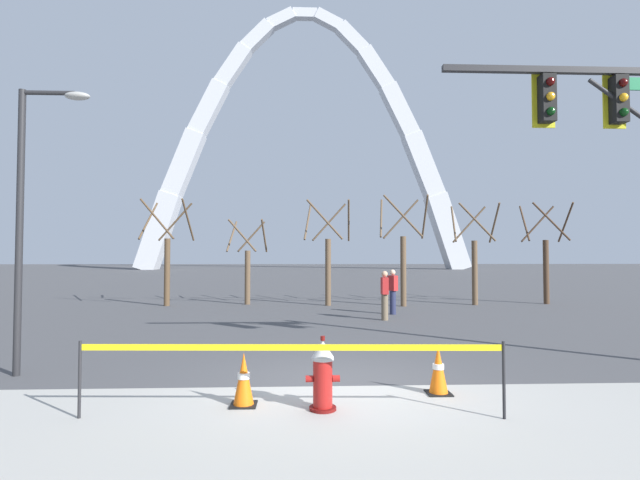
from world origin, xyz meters
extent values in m
plane|color=#474749|center=(0.00, 0.00, 0.00)|extent=(240.00, 240.00, 0.00)
cylinder|color=#5E0F0D|center=(-0.31, -1.26, 0.03)|extent=(0.36, 0.36, 0.05)
cylinder|color=maroon|center=(-0.31, -1.26, 0.36)|extent=(0.26, 0.26, 0.62)
cylinder|color=#B7B7BC|center=(-0.31, -1.26, 0.69)|extent=(0.30, 0.30, 0.04)
cone|color=#B7B7BC|center=(-0.31, -1.26, 0.82)|extent=(0.30, 0.30, 0.22)
cylinder|color=#5E0F0D|center=(-0.31, -1.26, 0.96)|extent=(0.06, 0.06, 0.06)
cylinder|color=maroon|center=(-0.49, -1.26, 0.42)|extent=(0.10, 0.09, 0.09)
cylinder|color=maroon|center=(-0.13, -1.26, 0.42)|extent=(0.10, 0.09, 0.09)
cylinder|color=maroon|center=(-0.31, -1.06, 0.33)|extent=(0.13, 0.14, 0.13)
cylinder|color=#5E0F0D|center=(-0.31, -0.98, 0.33)|extent=(0.15, 0.03, 0.15)
cylinder|color=#232326|center=(-3.41, -1.46, 0.49)|extent=(0.04, 0.04, 0.98)
cylinder|color=#232326|center=(1.96, -1.70, 0.49)|extent=(0.04, 0.04, 0.98)
cube|color=yellow|center=(-0.72, -1.58, 0.90)|extent=(5.38, 0.25, 0.08)
cube|color=black|center=(1.45, -0.59, 0.01)|extent=(0.36, 0.36, 0.03)
cone|color=orange|center=(1.45, -0.59, 0.38)|extent=(0.28, 0.28, 0.70)
cylinder|color=white|center=(1.45, -0.59, 0.42)|extent=(0.17, 0.17, 0.08)
cube|color=black|center=(-1.39, -1.03, 0.01)|extent=(0.36, 0.36, 0.03)
cone|color=orange|center=(-1.39, -1.03, 0.38)|extent=(0.28, 0.28, 0.70)
cylinder|color=white|center=(-1.39, -1.03, 0.42)|extent=(0.17, 0.17, 0.08)
cube|color=#232326|center=(4.45, 1.03, 5.60)|extent=(4.80, 0.12, 0.12)
cylinder|color=#232326|center=(5.41, 1.03, 5.05)|extent=(1.11, 0.08, 0.81)
cube|color=black|center=(5.45, 1.03, 5.05)|extent=(0.26, 0.24, 0.90)
cube|color=gold|center=(5.45, 1.17, 5.05)|extent=(0.44, 0.03, 1.04)
sphere|color=#360606|center=(5.45, 0.90, 5.33)|extent=(0.16, 0.16, 0.16)
sphere|color=orange|center=(5.45, 0.90, 5.05)|extent=(0.16, 0.16, 0.16)
sphere|color=black|center=(5.45, 0.90, 4.77)|extent=(0.16, 0.16, 0.16)
cube|color=black|center=(4.05, 1.03, 5.05)|extent=(0.26, 0.24, 0.90)
cube|color=gold|center=(4.05, 1.17, 5.05)|extent=(0.44, 0.03, 1.04)
sphere|color=#360606|center=(4.05, 0.90, 5.33)|extent=(0.16, 0.16, 0.16)
sphere|color=orange|center=(4.05, 0.90, 5.05)|extent=(0.16, 0.16, 0.16)
sphere|color=black|center=(4.05, 0.90, 4.77)|extent=(0.16, 0.16, 0.16)
cylinder|color=#232326|center=(-5.52, 0.80, 2.50)|extent=(0.12, 0.12, 5.00)
cylinder|color=#232326|center=(-5.07, 0.80, 4.95)|extent=(0.90, 0.08, 0.08)
ellipsoid|color=#999993|center=(-4.57, 0.80, 4.90)|extent=(0.44, 0.24, 0.14)
cube|color=silver|center=(-23.12, 68.06, 5.93)|extent=(6.94, 3.21, 12.95)
cube|color=silver|center=(-19.27, 68.06, 16.80)|extent=(6.62, 2.93, 11.04)
cube|color=silver|center=(-15.42, 68.06, 25.70)|extent=(6.27, 2.64, 9.16)
cube|color=silver|center=(-11.56, 68.06, 32.62)|extent=(5.89, 2.36, 7.30)
cube|color=silver|center=(-7.71, 68.06, 37.56)|extent=(5.41, 2.08, 5.47)
cube|color=silver|center=(-3.85, 68.06, 40.52)|extent=(4.76, 1.79, 3.62)
cube|color=silver|center=(0.00, 68.06, 41.51)|extent=(3.95, 1.51, 1.51)
cube|color=silver|center=(3.85, 68.06, 40.52)|extent=(4.76, 1.79, 3.62)
cube|color=silver|center=(7.71, 68.06, 37.56)|extent=(5.41, 2.08, 5.47)
cube|color=silver|center=(11.56, 68.06, 32.62)|extent=(5.89, 2.36, 7.30)
cube|color=silver|center=(15.42, 68.06, 25.70)|extent=(6.27, 2.64, 9.16)
cube|color=silver|center=(19.27, 68.06, 16.80)|extent=(6.62, 2.93, 11.04)
cube|color=silver|center=(23.12, 68.06, 5.93)|extent=(6.94, 3.21, 12.95)
cylinder|color=brown|center=(-6.20, 12.40, 1.41)|extent=(0.24, 0.24, 2.81)
cylinder|color=brown|center=(-7.05, 12.57, 3.58)|extent=(0.38, 1.51, 1.68)
cylinder|color=brown|center=(-5.33, 12.31, 3.58)|extent=(0.23, 1.52, 1.68)
cylinder|color=brown|center=(-6.11, 13.27, 3.58)|extent=(1.52, 0.23, 1.68)
cylinder|color=brown|center=(-6.39, 11.55, 3.58)|extent=(1.50, 0.41, 1.68)
cylinder|color=brown|center=(-2.90, 12.88, 1.16)|extent=(0.24, 0.24, 2.31)
cylinder|color=brown|center=(-3.61, 13.02, 2.94)|extent=(0.33, 1.25, 1.39)
cylinder|color=brown|center=(-2.18, 12.81, 2.94)|extent=(0.21, 1.26, 1.39)
cylinder|color=brown|center=(-2.83, 13.59, 2.94)|extent=(1.26, 0.21, 1.39)
cylinder|color=brown|center=(-3.06, 12.18, 2.94)|extent=(1.25, 0.35, 1.39)
cylinder|color=brown|center=(0.54, 12.26, 1.40)|extent=(0.24, 0.24, 2.80)
cylinder|color=brown|center=(-0.31, 12.43, 3.56)|extent=(0.38, 1.50, 1.67)
cylinder|color=brown|center=(1.41, 12.17, 3.56)|extent=(0.23, 1.52, 1.67)
cylinder|color=brown|center=(0.63, 13.13, 3.56)|extent=(1.52, 0.23, 1.67)
cylinder|color=brown|center=(0.35, 11.41, 3.56)|extent=(1.50, 0.41, 1.67)
cylinder|color=brown|center=(3.64, 11.83, 1.45)|extent=(0.24, 0.24, 2.89)
cylinder|color=brown|center=(2.76, 12.00, 3.68)|extent=(0.39, 1.55, 1.73)
cylinder|color=brown|center=(4.54, 11.74, 3.68)|extent=(0.24, 1.56, 1.73)
cylinder|color=brown|center=(3.73, 12.72, 3.68)|extent=(1.56, 0.24, 1.73)
cylinder|color=brown|center=(3.45, 10.95, 3.68)|extent=(1.54, 0.42, 1.73)
cylinder|color=brown|center=(6.81, 12.26, 1.37)|extent=(0.24, 0.24, 2.74)
cylinder|color=brown|center=(5.97, 12.42, 3.48)|extent=(0.37, 1.47, 1.64)
cylinder|color=brown|center=(7.65, 12.17, 3.48)|extent=(0.23, 1.48, 1.64)
cylinder|color=brown|center=(6.89, 13.10, 3.48)|extent=(1.48, 0.23, 1.64)
cylinder|color=brown|center=(6.62, 11.43, 3.48)|extent=(1.46, 0.40, 1.64)
cylinder|color=#473323|center=(10.06, 12.54, 1.39)|extent=(0.24, 0.24, 2.78)
cylinder|color=#473323|center=(9.22, 12.71, 3.53)|extent=(0.37, 1.49, 1.66)
cylinder|color=#473323|center=(10.92, 12.45, 3.53)|extent=(0.23, 1.50, 1.66)
cylinder|color=#473323|center=(10.15, 13.40, 3.53)|extent=(1.50, 0.23, 1.66)
cylinder|color=#473323|center=(9.87, 11.70, 3.53)|extent=(1.49, 0.40, 1.66)
cylinder|color=brown|center=(2.11, 7.61, 0.42)|extent=(0.22, 0.22, 0.84)
cube|color=#B22323|center=(2.11, 7.61, 1.11)|extent=(0.21, 0.34, 0.54)
sphere|color=tan|center=(2.11, 7.61, 1.49)|extent=(0.20, 0.20, 0.20)
cylinder|color=#232847|center=(2.67, 9.14, 0.42)|extent=(0.22, 0.22, 0.84)
cube|color=#B22323|center=(2.67, 9.14, 1.11)|extent=(0.35, 0.39, 0.54)
sphere|color=beige|center=(2.67, 9.14, 1.49)|extent=(0.20, 0.20, 0.20)
camera|label=1|loc=(-0.61, -7.64, 2.06)|focal=26.57mm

